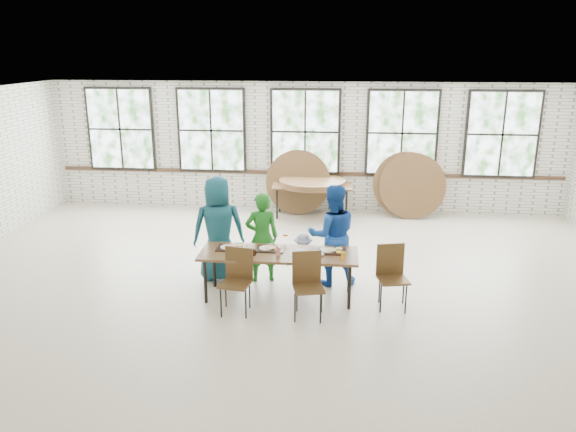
% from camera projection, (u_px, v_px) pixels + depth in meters
% --- Properties ---
extents(room, '(12.00, 12.00, 12.00)m').
position_uv_depth(room, '(305.00, 134.00, 12.92)').
color(room, beige).
rests_on(room, ground).
extents(dining_table, '(2.40, 0.80, 0.74)m').
position_uv_depth(dining_table, '(279.00, 256.00, 8.53)').
color(dining_table, brown).
rests_on(dining_table, ground).
extents(chair_near_left, '(0.48, 0.47, 0.95)m').
position_uv_depth(chair_near_left, '(237.00, 275.00, 8.16)').
color(chair_near_left, '#4C3419').
rests_on(chair_near_left, ground).
extents(chair_near_right, '(0.50, 0.49, 0.95)m').
position_uv_depth(chair_near_right, '(308.00, 279.00, 8.02)').
color(chair_near_right, '#4C3419').
rests_on(chair_near_right, ground).
extents(chair_spare, '(0.50, 0.49, 0.95)m').
position_uv_depth(chair_spare, '(392.00, 271.00, 8.31)').
color(chair_spare, '#4C3419').
rests_on(chair_spare, ground).
extents(adult_teal, '(0.96, 0.74, 1.76)m').
position_uv_depth(adult_teal, '(219.00, 229.00, 9.20)').
color(adult_teal, navy).
rests_on(adult_teal, ground).
extents(adult_green, '(0.62, 0.49, 1.50)m').
position_uv_depth(adult_green, '(262.00, 237.00, 9.17)').
color(adult_green, '#1C6A1C').
rests_on(adult_green, ground).
extents(toddler, '(0.56, 0.34, 0.83)m').
position_uv_depth(toddler, '(303.00, 258.00, 9.20)').
color(toddler, '#152044').
rests_on(toddler, ground).
extents(adult_blue, '(0.91, 0.77, 1.66)m').
position_uv_depth(adult_blue, '(332.00, 235.00, 9.04)').
color(adult_blue, '#16449D').
rests_on(adult_blue, ground).
extents(storage_table, '(1.83, 0.82, 0.74)m').
position_uv_depth(storage_table, '(312.00, 187.00, 12.73)').
color(storage_table, brown).
rests_on(storage_table, ground).
extents(tabletop_clutter, '(1.99, 0.60, 0.11)m').
position_uv_depth(tabletop_clutter, '(285.00, 252.00, 8.49)').
color(tabletop_clutter, black).
rests_on(tabletop_clutter, dining_table).
extents(round_tops_stacked, '(1.50, 1.50, 0.13)m').
position_uv_depth(round_tops_stacked, '(312.00, 182.00, 12.70)').
color(round_tops_stacked, brown).
rests_on(round_tops_stacked, storage_table).
extents(round_tops_leaning, '(4.10, 0.45, 1.49)m').
position_uv_depth(round_tops_leaning, '(372.00, 184.00, 12.80)').
color(round_tops_leaning, brown).
rests_on(round_tops_leaning, ground).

